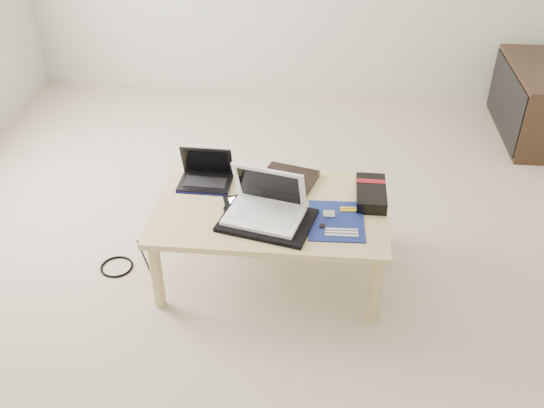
# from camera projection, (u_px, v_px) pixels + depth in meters

# --- Properties ---
(ground) EXTENTS (4.00, 4.00, 0.00)m
(ground) POSITION_uv_depth(u_px,v_px,m) (257.00, 244.00, 3.29)
(ground) COLOR #BDAC9A
(ground) RESTS_ON ground
(coffee_table) EXTENTS (1.10, 0.70, 0.40)m
(coffee_table) POSITION_uv_depth(u_px,v_px,m) (271.00, 215.00, 2.91)
(coffee_table) COLOR tan
(coffee_table) RESTS_ON ground
(media_cabinet) EXTENTS (0.41, 0.90, 0.50)m
(media_cabinet) POSITION_uv_depth(u_px,v_px,m) (535.00, 102.00, 4.20)
(media_cabinet) COLOR #3B2618
(media_cabinet) RESTS_ON ground
(book) EXTENTS (0.32, 0.28, 0.03)m
(book) POSITION_uv_depth(u_px,v_px,m) (288.00, 178.00, 3.06)
(book) COLOR black
(book) RESTS_ON coffee_table
(netbook) EXTENTS (0.26, 0.20, 0.19)m
(netbook) POSITION_uv_depth(u_px,v_px,m) (206.00, 176.00, 3.03)
(netbook) COLOR black
(netbook) RESTS_ON coffee_table
(tablet) EXTENTS (0.29, 0.25, 0.01)m
(tablet) POSITION_uv_depth(u_px,v_px,m) (251.00, 205.00, 2.88)
(tablet) COLOR black
(tablet) RESTS_ON coffee_table
(remote) EXTENTS (0.06, 0.20, 0.02)m
(remote) POSITION_uv_depth(u_px,v_px,m) (301.00, 195.00, 2.95)
(remote) COLOR #AAA9AE
(remote) RESTS_ON coffee_table
(neoprene_sleeve) EXTENTS (0.47, 0.39, 0.02)m
(neoprene_sleeve) POSITION_uv_depth(u_px,v_px,m) (267.00, 220.00, 2.77)
(neoprene_sleeve) COLOR black
(neoprene_sleeve) RESTS_ON coffee_table
(white_laptop) EXTENTS (0.39, 0.31, 0.24)m
(white_laptop) POSITION_uv_depth(u_px,v_px,m) (266.00, 206.00, 2.76)
(white_laptop) COLOR white
(white_laptop) RESTS_ON neoprene_sleeve
(motherboard) EXTENTS (0.26, 0.33, 0.01)m
(motherboard) POSITION_uv_depth(u_px,v_px,m) (337.00, 221.00, 2.78)
(motherboard) COLOR #0D1653
(motherboard) RESTS_ON coffee_table
(gpu_box) EXTENTS (0.14, 0.28, 0.06)m
(gpu_box) POSITION_uv_depth(u_px,v_px,m) (371.00, 193.00, 2.92)
(gpu_box) COLOR black
(gpu_box) RESTS_ON coffee_table
(cable_coil) EXTENTS (0.12, 0.12, 0.01)m
(cable_coil) POSITION_uv_depth(u_px,v_px,m) (233.00, 209.00, 2.86)
(cable_coil) COLOR black
(cable_coil) RESTS_ON coffee_table
(floor_cable_coil) EXTENTS (0.18, 0.18, 0.01)m
(floor_cable_coil) POSITION_uv_depth(u_px,v_px,m) (117.00, 267.00, 3.12)
(floor_cable_coil) COLOR black
(floor_cable_coil) RESTS_ON ground
(floor_cable_trail) EXTENTS (0.18, 0.30, 0.01)m
(floor_cable_trail) POSITION_uv_depth(u_px,v_px,m) (145.00, 259.00, 3.18)
(floor_cable_trail) COLOR black
(floor_cable_trail) RESTS_ON ground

